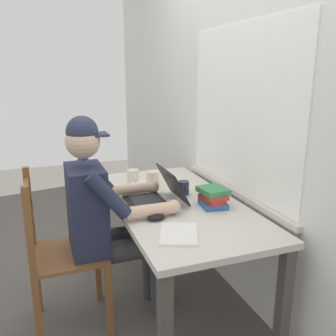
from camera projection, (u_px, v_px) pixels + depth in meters
ground_plane at (175, 298)px, 2.45m from camera, size 8.00×8.00×0.00m
back_wall at (242, 103)px, 2.27m from camera, size 6.00×0.08×2.60m
desk at (175, 214)px, 2.30m from camera, size 1.50×0.74×0.70m
seated_person at (106, 212)px, 2.11m from camera, size 0.50×0.60×1.26m
wooden_chair at (59, 254)px, 2.07m from camera, size 0.42×0.42×0.96m
laptop at (157, 195)px, 2.22m from camera, size 0.33×0.34×0.21m
computer_mouse at (156, 217)px, 1.97m from camera, size 0.06×0.10×0.03m
coffee_mug_white at (133, 176)px, 2.64m from camera, size 0.12×0.09×0.09m
coffee_mug_dark at (184, 188)px, 2.38m from camera, size 0.11×0.07×0.09m
coffee_mug_spare at (153, 178)px, 2.59m from camera, size 0.12×0.09×0.10m
book_stack_main at (213, 197)px, 2.16m from camera, size 0.20×0.16×0.12m
paper_pile_near_laptop at (142, 184)px, 2.57m from camera, size 0.24×0.23×0.02m
paper_pile_back_corner at (179, 234)px, 1.79m from camera, size 0.30×0.27×0.01m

